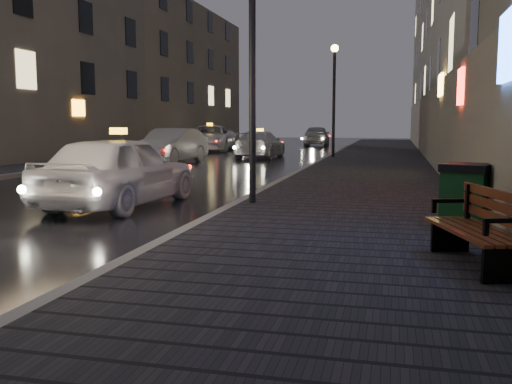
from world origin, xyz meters
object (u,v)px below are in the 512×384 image
Objects in this scene: lamp_near at (252,39)px; taxi_near at (120,171)px; lamp_far at (334,86)px; taxi_mid at (260,144)px; bench at (481,228)px; car_left_mid at (171,146)px; car_far at (317,136)px; trash_bin at (466,197)px; taxi_far at (210,138)px.

taxi_near is at bearing -175.09° from lamp_near.
lamp_far is 4.79m from taxi_mid.
bench is 7.99m from taxi_near.
car_left_mid is 20.01m from car_far.
bench is 2.23m from trash_bin.
car_far reaches higher than trash_bin.
bench is at bearing 151.40° from taxi_near.
lamp_near is 3.97m from taxi_near.
car_left_mid is at bearing 146.87° from trash_bin.
lamp_far reaches higher than car_far.
car_far is at bearing 100.45° from lamp_far.
lamp_near is at bearing -171.69° from taxi_near.
trash_bin is 0.22× the size of taxi_mid.
car_left_mid is 11.21m from taxi_far.
car_left_mid is 1.00× the size of taxi_mid.
taxi_far is at bearing 140.55° from lamp_far.
car_left_mid is (-6.66, 11.96, -2.72)m from lamp_near.
taxi_mid is at bearing 93.12° from bench.
car_left_mid reaches higher than car_far.
lamp_near is at bearing 90.98° from car_far.
lamp_near is 31.85m from car_far.
taxi_far reaches higher than car_left_mid.
taxi_mid is (2.86, 4.85, -0.09)m from car_left_mid.
taxi_mid is at bearing 82.24° from car_far.
car_far is (0.92, 14.79, 0.09)m from taxi_mid.
lamp_far reaches higher than trash_bin.
bench is at bearing 109.85° from taxi_mid.
car_left_mid is at bearing 105.95° from bench.
car_far is at bearing 82.92° from car_left_mid.
taxi_mid is at bearing 132.24° from trash_bin.
car_left_mid is at bearing -69.48° from taxi_near.
lamp_far is at bearing -47.38° from taxi_far.
lamp_near is 13.95m from car_left_mid.
car_left_mid is 1.04× the size of car_far.
car_far is (-6.83, 33.86, 0.08)m from trash_bin.
taxi_mid is at bearing 102.72° from lamp_near.
taxi_far reaches higher than taxi_near.
car_far reaches higher than bench.
lamp_far reaches higher than taxi_mid.
lamp_near is 17.46m from taxi_mid.
lamp_near is 5.05× the size of trash_bin.
taxi_near is (-6.78, 4.23, 0.18)m from bench.
bench is at bearing -71.70° from trash_bin.
car_far is at bearing 95.20° from lamp_near.
car_left_mid is 0.81× the size of taxi_far.
lamp_near reaches higher than trash_bin.
car_left_mid is at bearing 119.11° from lamp_near.
lamp_near is 24.68m from taxi_far.
taxi_mid is at bearing 167.93° from lamp_far.
lamp_far reaches higher than car_left_mid.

